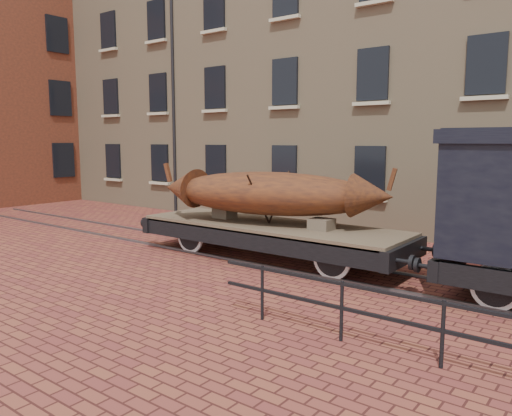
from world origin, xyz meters
The scene contains 5 objects.
ground centered at (0.00, 0.00, 0.00)m, with size 90.00×90.00×0.00m, color maroon.
warehouse_cream centered at (3.00, 9.99, 7.00)m, with size 40.00×10.19×14.00m.
rail_track centered at (0.00, 0.00, 0.03)m, with size 30.00×1.52×0.06m.
flatcar_wagon centered at (0.41, 0.00, 0.80)m, with size 8.53×2.31×1.29m.
iron_boat centered at (0.39, 0.00, 1.83)m, with size 6.59×3.14×1.59m.
Camera 1 is at (8.21, -10.79, 3.23)m, focal length 35.00 mm.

